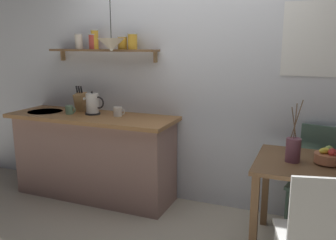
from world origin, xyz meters
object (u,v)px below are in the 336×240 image
dining_chair_far (316,175)px  electric_kettle (93,104)px  knife_block (81,101)px  dining_table (317,179)px  coffee_mug_by_sink (70,110)px  pendant_lamp (111,44)px  dining_chair_near (315,234)px  twig_vase (293,149)px  fruit_bowl (328,157)px  coffee_mug_spare (118,112)px

dining_chair_far → electric_kettle: electric_kettle is taller
knife_block → dining_table: bearing=-9.3°
dining_chair_far → coffee_mug_by_sink: size_ratio=7.75×
dining_chair_far → knife_block: 2.51m
coffee_mug_by_sink → pendant_lamp: size_ratio=0.24×
dining_chair_near → twig_vase: twig_vase is taller
twig_vase → pendant_lamp: (-1.77, 0.29, 0.79)m
fruit_bowl → electric_kettle: (-2.31, 0.30, 0.21)m
dining_table → fruit_bowl: 0.19m
electric_kettle → pendant_lamp: pendant_lamp is taller
twig_vase → coffee_mug_spare: bearing=168.6°
coffee_mug_spare → pendant_lamp: (-0.01, -0.07, 0.68)m
dining_chair_near → knife_block: bearing=156.5°
fruit_bowl → coffee_mug_spare: (-2.01, 0.31, 0.15)m
twig_vase → electric_kettle: twig_vase is taller
dining_chair_near → fruit_bowl: dining_chair_near is taller
dining_chair_far → pendant_lamp: 2.27m
dining_chair_near → electric_kettle: size_ratio=3.73×
knife_block → coffee_mug_spare: size_ratio=2.19×
twig_vase → knife_block: size_ratio=1.70×
dining_chair_far → electric_kettle: bearing=-178.1°
dining_table → dining_chair_far: size_ratio=0.98×
fruit_bowl → dining_chair_far: bearing=98.9°
dining_table → twig_vase: size_ratio=1.91×
electric_kettle → coffee_mug_by_sink: size_ratio=2.01×
dining_table → coffee_mug_by_sink: bearing=174.7°
dining_chair_far → dining_chair_near: bearing=-90.3°
coffee_mug_by_sink → twig_vase: bearing=-6.4°
dining_chair_near → pendant_lamp: size_ratio=1.82×
fruit_bowl → coffee_mug_by_sink: bearing=175.1°
coffee_mug_spare → dining_chair_near: bearing=-27.0°
knife_block → coffee_mug_by_sink: size_ratio=2.34×
dining_table → electric_kettle: 2.30m
knife_block → coffee_mug_by_sink: 0.19m
dining_chair_near → dining_chair_far: dining_chair_far is taller
dining_chair_near → pendant_lamp: 2.45m
dining_table → twig_vase: twig_vase is taller
fruit_bowl → knife_block: size_ratio=0.70×
dining_table → coffee_mug_spare: (-1.95, 0.33, 0.33)m
dining_table → dining_chair_near: dining_chair_near is taller
fruit_bowl → electric_kettle: electric_kettle is taller
coffee_mug_spare → fruit_bowl: bearing=-8.9°
fruit_bowl → knife_block: (-2.52, 0.39, 0.21)m
dining_chair_near → pendant_lamp: (-1.96, 0.92, 1.13)m
dining_table → pendant_lamp: bearing=172.4°
dining_table → electric_kettle: (-2.24, 0.31, 0.39)m
dining_table → electric_kettle: electric_kettle is taller
electric_kettle → coffee_mug_spare: bearing=3.0°
dining_chair_far → coffee_mug_spare: coffee_mug_spare is taller
electric_kettle → pendant_lamp: bearing=-10.1°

